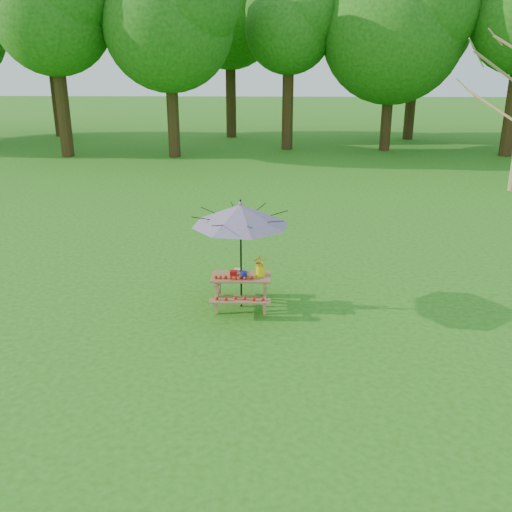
{
  "coord_description": "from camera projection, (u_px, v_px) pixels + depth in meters",
  "views": [
    {
      "loc": [
        2.47,
        -7.23,
        4.95
      ],
      "look_at": [
        2.17,
        3.42,
        1.1
      ],
      "focal_mm": 40.0,
      "sensor_mm": 36.0,
      "label": 1
    }
  ],
  "objects": [
    {
      "name": "produce_bins",
      "position": [
        239.0,
        273.0,
        11.48
      ],
      "size": [
        0.35,
        0.43,
        0.13
      ],
      "color": "red",
      "rests_on": "picnic_table"
    },
    {
      "name": "flower_bucket",
      "position": [
        260.0,
        265.0,
        11.42
      ],
      "size": [
        0.3,
        0.27,
        0.44
      ],
      "color": "#FFFC0D",
      "rests_on": "picnic_table"
    },
    {
      "name": "picnic_table",
      "position": [
        241.0,
        292.0,
        11.59
      ],
      "size": [
        1.2,
        1.32,
        0.67
      ],
      "color": "#8F6040",
      "rests_on": "ground"
    },
    {
      "name": "ground",
      "position": [
        105.0,
        401.0,
        8.54
      ],
      "size": [
        120.0,
        120.0,
        0.0
      ],
      "primitive_type": "plane",
      "color": "#287015",
      "rests_on": "ground"
    },
    {
      "name": "patio_umbrella",
      "position": [
        241.0,
        215.0,
        11.04
      ],
      "size": [
        2.37,
        2.37,
        2.25
      ],
      "color": "black",
      "rests_on": "ground"
    },
    {
      "name": "tomatoes_row",
      "position": [
        233.0,
        278.0,
        11.3
      ],
      "size": [
        0.77,
        0.13,
        0.07
      ],
      "primitive_type": null,
      "color": "red",
      "rests_on": "picnic_table"
    }
  ]
}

